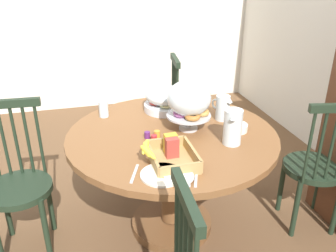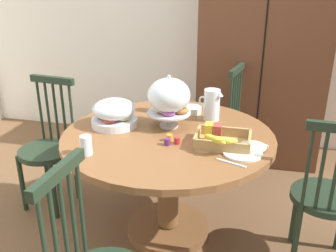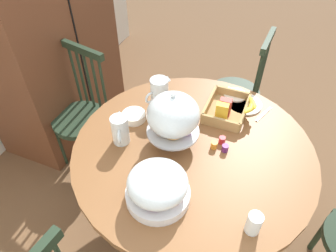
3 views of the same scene
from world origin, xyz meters
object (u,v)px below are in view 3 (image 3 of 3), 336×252
object	(u,v)px
fruit_platter_covered	(158,187)
drinking_glass	(254,223)
cereal_basket	(229,109)
china_plate_small	(235,95)
milk_pitcher	(120,131)
windsor_chair_facing_door	(238,93)
china_plate_large	(244,104)
cereal_bowl	(134,116)
wooden_armoire	(43,21)
pastry_stand_with_dome	(173,117)
dining_table	(192,168)
orange_juice_pitcher	(159,96)
windsor_chair_far_side	(82,118)

from	to	relation	value
fruit_platter_covered	drinking_glass	size ratio (longest dim) A/B	2.73
cereal_basket	china_plate_small	xyz separation A→B (m)	(0.18, 0.00, -0.03)
milk_pitcher	windsor_chair_facing_door	bearing A→B (deg)	-23.00
china_plate_large	drinking_glass	bearing A→B (deg)	-165.88
milk_pitcher	cereal_basket	xyz separation A→B (m)	(0.45, -0.49, -0.04)
china_plate_small	cereal_bowl	xyz separation A→B (m)	(-0.44, 0.51, 0.01)
cereal_bowl	wooden_armoire	bearing A→B (deg)	64.40
pastry_stand_with_dome	drinking_glass	size ratio (longest dim) A/B	3.13
pastry_stand_with_dome	fruit_platter_covered	world-z (taller)	pastry_stand_with_dome
dining_table	drinking_glass	distance (m)	0.59
wooden_armoire	pastry_stand_with_dome	bearing A→B (deg)	-114.04
milk_pitcher	china_plate_large	size ratio (longest dim) A/B	0.77
pastry_stand_with_dome	windsor_chair_facing_door	bearing A→B (deg)	-10.78
china_plate_large	china_plate_small	world-z (taller)	china_plate_small
windsor_chair_facing_door	pastry_stand_with_dome	bearing A→B (deg)	169.22
windsor_chair_facing_door	milk_pitcher	size ratio (longest dim) A/B	5.72
china_plate_small	fruit_platter_covered	bearing A→B (deg)	170.16
orange_juice_pitcher	fruit_platter_covered	bearing A→B (deg)	-157.06
milk_pitcher	cereal_bowl	world-z (taller)	milk_pitcher
fruit_platter_covered	drinking_glass	distance (m)	0.44
wooden_armoire	windsor_chair_facing_door	distance (m)	1.60
windsor_chair_far_side	fruit_platter_covered	distance (m)	1.13
dining_table	pastry_stand_with_dome	bearing A→B (deg)	100.01
dining_table	milk_pitcher	distance (m)	0.48
china_plate_small	drinking_glass	world-z (taller)	drinking_glass
wooden_armoire	pastry_stand_with_dome	size ratio (longest dim) A/B	5.70
fruit_platter_covered	china_plate_large	world-z (taller)	fruit_platter_covered
china_plate_large	windsor_chair_facing_door	bearing A→B (deg)	12.26
fruit_platter_covered	china_plate_large	distance (m)	0.87
drinking_glass	wooden_armoire	bearing A→B (deg)	62.76
fruit_platter_covered	pastry_stand_with_dome	bearing A→B (deg)	10.74
windsor_chair_facing_door	pastry_stand_with_dome	distance (m)	1.10
windsor_chair_facing_door	windsor_chair_far_side	bearing A→B (deg)	126.28
windsor_chair_facing_door	milk_pitcher	world-z (taller)	windsor_chair_facing_door
fruit_platter_covered	china_plate_small	bearing A→B (deg)	-9.84
orange_juice_pitcher	china_plate_large	xyz separation A→B (m)	(0.24, -0.48, -0.09)
windsor_chair_far_side	fruit_platter_covered	size ratio (longest dim) A/B	3.25
fruit_platter_covered	china_plate_large	size ratio (longest dim) A/B	1.36
wooden_armoire	drinking_glass	distance (m)	1.99
pastry_stand_with_dome	cereal_basket	bearing A→B (deg)	-32.03
dining_table	cereal_basket	xyz separation A→B (m)	(0.33, -0.11, 0.23)
pastry_stand_with_dome	fruit_platter_covered	size ratio (longest dim) A/B	1.15
orange_juice_pitcher	drinking_glass	size ratio (longest dim) A/B	1.92
pastry_stand_with_dome	drinking_glass	bearing A→B (deg)	-124.53
dining_table	fruit_platter_covered	world-z (taller)	fruit_platter_covered
windsor_chair_facing_door	drinking_glass	size ratio (longest dim) A/B	8.86
windsor_chair_facing_door	windsor_chair_far_side	xyz separation A→B (m)	(-0.74, 1.01, 0.00)
dining_table	windsor_chair_far_side	xyz separation A→B (m)	(0.22, 0.93, -0.10)
windsor_chair_far_side	china_plate_large	distance (m)	1.18
cereal_basket	cereal_bowl	world-z (taller)	cereal_basket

